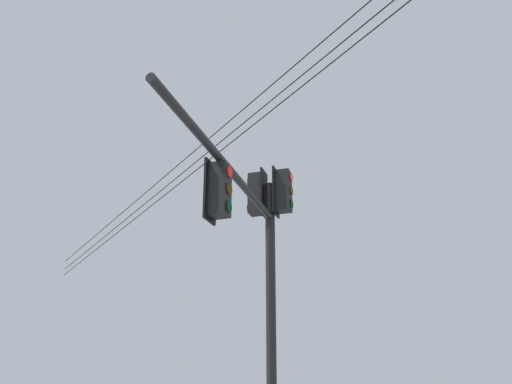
% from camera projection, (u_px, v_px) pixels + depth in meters
% --- Properties ---
extents(signal_mast_assembly, '(5.49, 2.76, 7.11)m').
position_uv_depth(signal_mast_assembly, '(257.00, 250.00, 11.69)').
color(signal_mast_assembly, black).
rests_on(signal_mast_assembly, ground).
extents(overhead_wire_span, '(10.17, 29.97, 0.74)m').
position_uv_depth(overhead_wire_span, '(238.00, 126.00, 15.02)').
color(overhead_wire_span, black).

